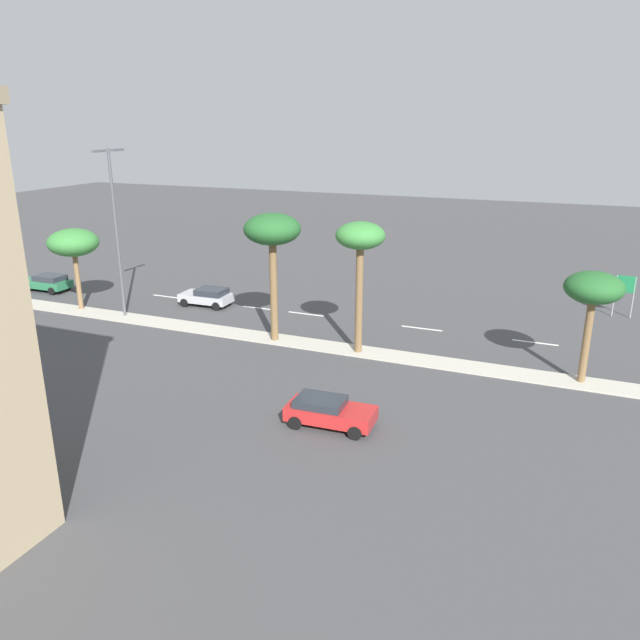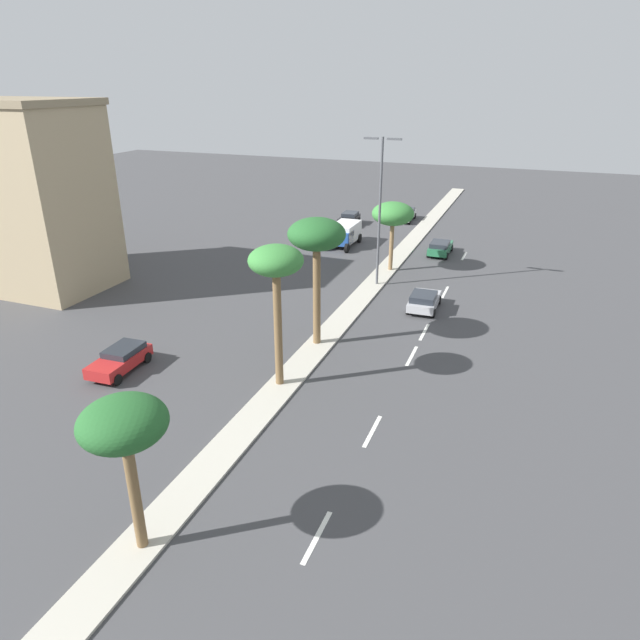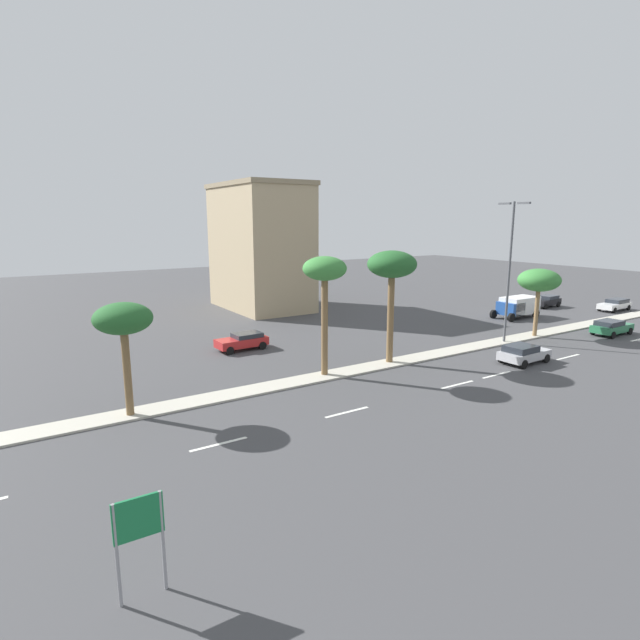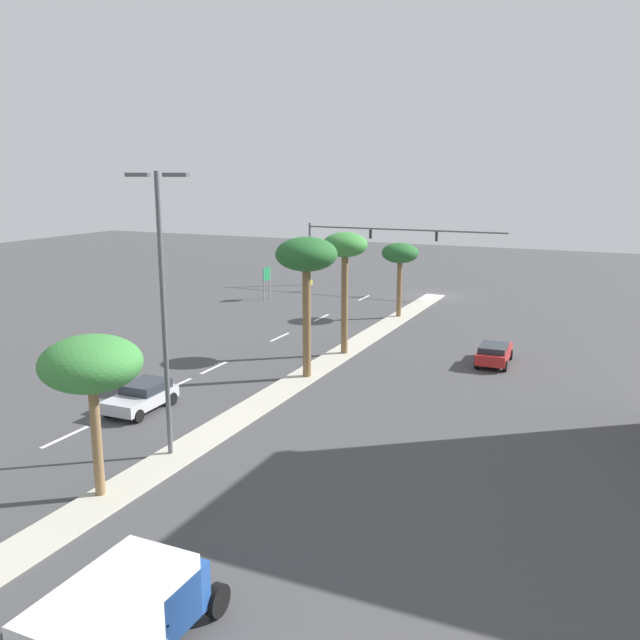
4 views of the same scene
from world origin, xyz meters
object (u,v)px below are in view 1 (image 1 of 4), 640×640
(sedan_silver_outboard, at_px, (208,296))
(sedan_red_left, at_px, (329,411))
(palm_tree_left, at_px, (360,241))
(sedan_green_center, at_px, (47,282))
(palm_tree_mid, at_px, (272,233))
(palm_tree_leading, at_px, (73,243))
(directional_road_sign, at_px, (625,288))
(street_lamp_mid, at_px, (116,223))
(palm_tree_right, at_px, (594,290))

(sedan_silver_outboard, distance_m, sedan_red_left, 21.32)
(palm_tree_left, bearing_deg, sedan_green_center, 82.42)
(palm_tree_mid, bearing_deg, sedan_green_center, 80.60)
(palm_tree_leading, xyz_separation_m, sedan_red_left, (-9.87, -23.71, -4.30))
(directional_road_sign, distance_m, palm_tree_leading, 39.48)
(sedan_red_left, bearing_deg, directional_road_sign, -29.65)
(street_lamp_mid, xyz_separation_m, sedan_silver_outboard, (4.70, -3.99, -6.04))
(sedan_green_center, bearing_deg, palm_tree_left, -97.58)
(sedan_silver_outboard, bearing_deg, palm_tree_leading, 119.78)
(directional_road_sign, bearing_deg, palm_tree_right, 169.41)
(palm_tree_right, relative_size, sedan_silver_outboard, 1.52)
(palm_tree_leading, relative_size, sedan_red_left, 1.44)
(sedan_silver_outboard, bearing_deg, sedan_red_left, -132.80)
(palm_tree_right, xyz_separation_m, sedan_green_center, (3.44, 40.98, -4.43))
(street_lamp_mid, xyz_separation_m, sedan_red_left, (-9.79, -19.64, -6.05))
(palm_tree_mid, distance_m, palm_tree_leading, 16.44)
(palm_tree_right, relative_size, palm_tree_mid, 0.75)
(palm_tree_left, bearing_deg, palm_tree_right, -88.40)
(palm_tree_leading, bearing_deg, palm_tree_left, -91.50)
(directional_road_sign, xyz_separation_m, palm_tree_left, (-14.04, 15.07, 4.71))
(palm_tree_mid, height_order, street_lamp_mid, street_lamp_mid)
(palm_tree_right, height_order, street_lamp_mid, street_lamp_mid)
(sedan_red_left, bearing_deg, palm_tree_mid, 38.50)
(sedan_silver_outboard, bearing_deg, directional_road_sign, -72.99)
(palm_tree_right, bearing_deg, directional_road_sign, -10.59)
(directional_road_sign, distance_m, sedan_green_center, 44.75)
(sedan_green_center, bearing_deg, palm_tree_mid, -99.40)
(sedan_silver_outboard, relative_size, sedan_red_left, 0.96)
(palm_tree_right, distance_m, sedan_green_center, 41.36)
(palm_tree_mid, xyz_separation_m, sedan_green_center, (3.78, 22.86, -6.23))
(palm_tree_right, bearing_deg, sedan_red_left, 131.97)
(palm_tree_right, distance_m, palm_tree_left, 12.62)
(palm_tree_left, xyz_separation_m, street_lamp_mid, (0.49, 17.85, -0.07))
(palm_tree_right, height_order, palm_tree_left, palm_tree_left)
(sedan_red_left, bearing_deg, street_lamp_mid, 63.50)
(directional_road_sign, xyz_separation_m, sedan_red_left, (-23.34, 13.28, -1.41))
(sedan_red_left, bearing_deg, palm_tree_left, 10.85)
(palm_tree_leading, xyz_separation_m, sedan_silver_outboard, (4.62, -8.07, -4.29))
(palm_tree_mid, distance_m, sedan_red_left, 13.42)
(directional_road_sign, height_order, street_lamp_mid, street_lamp_mid)
(palm_tree_mid, height_order, sedan_silver_outboard, palm_tree_mid)
(sedan_red_left, bearing_deg, sedan_silver_outboard, 47.20)
(directional_road_sign, relative_size, street_lamp_mid, 0.26)
(palm_tree_left, distance_m, palm_tree_leading, 22.02)
(palm_tree_left, distance_m, palm_tree_mid, 5.62)
(street_lamp_mid, bearing_deg, directional_road_sign, -67.63)
(street_lamp_mid, bearing_deg, palm_tree_mid, -92.28)
(sedan_green_center, relative_size, sedan_silver_outboard, 1.07)
(palm_tree_leading, height_order, sedan_silver_outboard, palm_tree_leading)
(street_lamp_mid, relative_size, sedan_red_left, 2.81)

